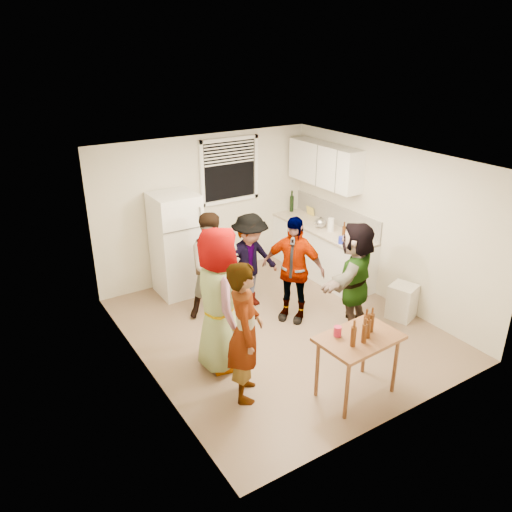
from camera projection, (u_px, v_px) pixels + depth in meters
room at (279, 328)px, 7.35m from camera, size 4.00×4.50×2.50m
window at (230, 170)px, 8.55m from camera, size 1.12×0.10×1.06m
refrigerator at (177, 245)px, 8.11m from camera, size 0.70×0.70×1.70m
counter_lower at (321, 252)px, 8.91m from camera, size 0.60×2.20×0.86m
countertop at (323, 228)px, 8.73m from camera, size 0.64×2.22×0.04m
backsplash at (336, 214)px, 8.79m from camera, size 0.03×2.20×0.36m
upper_cabinets at (324, 165)px, 8.52m from camera, size 0.34×1.60×0.70m
kettle at (320, 227)px, 8.70m from camera, size 0.31×0.29×0.21m
paper_towel at (330, 231)px, 8.53m from camera, size 0.11×0.11×0.23m
wine_bottle at (291, 211)px, 9.52m from camera, size 0.08×0.08×0.30m
beer_bottle_counter at (343, 240)px, 8.16m from camera, size 0.06×0.06×0.23m
blue_cup at (341, 243)px, 8.02m from camera, size 0.09×0.09×0.12m
picture_frame at (310, 211)px, 9.29m from camera, size 0.02×0.19×0.16m
trash_bin at (402, 303)px, 7.55m from camera, size 0.46×0.46×0.54m
serving_table at (354, 393)px, 6.00m from camera, size 0.98×0.68×0.80m
beer_bottle_table at (352, 346)px, 5.52m from camera, size 0.06×0.06×0.24m
red_cup at (337, 336)px, 5.70m from camera, size 0.09×0.09×0.12m
guest_grey at (221, 363)px, 6.55m from camera, size 2.06×1.35×0.60m
guest_stripe at (246, 393)px, 6.00m from camera, size 1.81×1.40×0.41m
guest_back_left at (216, 314)px, 7.74m from camera, size 1.13×1.77×0.62m
guest_back_right at (250, 305)px, 8.00m from camera, size 1.09×1.59×0.57m
guest_black at (291, 317)px, 7.64m from camera, size 1.88×1.73×0.40m
guest_orange at (350, 326)px, 7.42m from camera, size 2.11×2.16×0.48m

